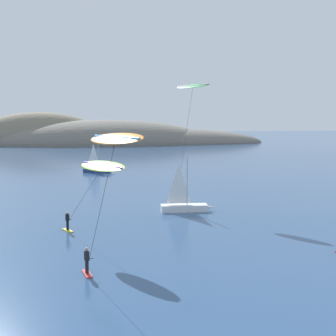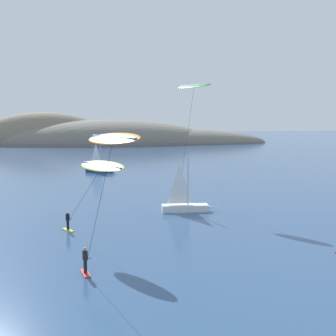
{
  "view_description": "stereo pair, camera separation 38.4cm",
  "coord_description": "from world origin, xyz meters",
  "px_view_note": "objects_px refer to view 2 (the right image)",
  "views": [
    {
      "loc": [
        -14.25,
        -10.97,
        9.54
      ],
      "look_at": [
        -7.19,
        23.37,
        5.44
      ],
      "focal_mm": 45.0,
      "sensor_mm": 36.0,
      "label": 1
    },
    {
      "loc": [
        -13.87,
        -11.05,
        9.54
      ],
      "look_at": [
        -7.19,
        23.37,
        5.44
      ],
      "focal_mm": 45.0,
      "sensor_mm": 36.0,
      "label": 2
    }
  ],
  "objects_px": {
    "sailboat_near": "(188,205)",
    "kitesurfer_lime": "(99,170)",
    "kitesurfer_orange": "(111,149)",
    "kitesurfer_green": "(193,95)",
    "sailboat_far": "(101,169)"
  },
  "relations": [
    {
      "from": "sailboat_far",
      "to": "kitesurfer_green",
      "type": "height_order",
      "value": "kitesurfer_green"
    },
    {
      "from": "sailboat_near",
      "to": "kitesurfer_lime",
      "type": "distance_m",
      "value": 14.73
    },
    {
      "from": "kitesurfer_orange",
      "to": "sailboat_near",
      "type": "bearing_deg",
      "value": 65.04
    },
    {
      "from": "sailboat_near",
      "to": "sailboat_far",
      "type": "distance_m",
      "value": 34.94
    },
    {
      "from": "kitesurfer_lime",
      "to": "kitesurfer_orange",
      "type": "distance_m",
      "value": 9.31
    },
    {
      "from": "sailboat_near",
      "to": "sailboat_far",
      "type": "xyz_separation_m",
      "value": [
        -7.74,
        34.07,
        0.0
      ]
    },
    {
      "from": "sailboat_far",
      "to": "kitesurfer_orange",
      "type": "distance_m",
      "value": 53.81
    },
    {
      "from": "sailboat_near",
      "to": "kitesurfer_lime",
      "type": "height_order",
      "value": "kitesurfer_lime"
    },
    {
      "from": "kitesurfer_orange",
      "to": "kitesurfer_lime",
      "type": "bearing_deg",
      "value": 92.44
    },
    {
      "from": "sailboat_near",
      "to": "kitesurfer_lime",
      "type": "bearing_deg",
      "value": -132.5
    },
    {
      "from": "kitesurfer_lime",
      "to": "kitesurfer_orange",
      "type": "height_order",
      "value": "kitesurfer_orange"
    },
    {
      "from": "sailboat_near",
      "to": "kitesurfer_orange",
      "type": "bearing_deg",
      "value": -114.96
    },
    {
      "from": "kitesurfer_lime",
      "to": "kitesurfer_orange",
      "type": "bearing_deg",
      "value": -87.56
    },
    {
      "from": "sailboat_near",
      "to": "sailboat_far",
      "type": "height_order",
      "value": "same"
    },
    {
      "from": "kitesurfer_green",
      "to": "kitesurfer_orange",
      "type": "relative_size",
      "value": 1.54
    }
  ]
}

